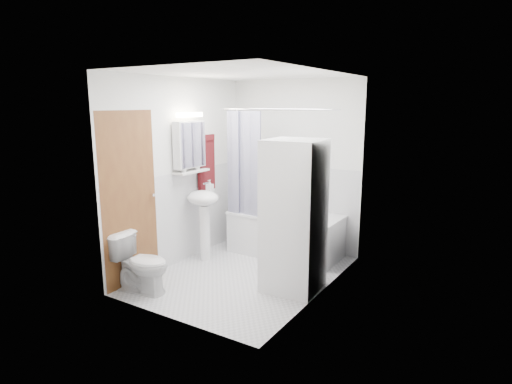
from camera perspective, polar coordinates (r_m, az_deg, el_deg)
The scene contains 20 objects.
floor at distance 5.38m, azimuth -1.52°, elevation -10.93°, with size 2.60×2.60×0.00m, color silver.
room_walls at distance 5.00m, azimuth -1.61°, elevation 5.01°, with size 2.60×2.60×2.60m.
wainscot at distance 5.41m, azimuth 0.15°, elevation -4.04°, with size 1.98×2.58×2.58m.
door at distance 5.25m, azimuth -13.62°, elevation -0.37°, with size 0.05×2.00×2.00m.
bathtub at distance 5.98m, azimuth 3.95°, elevation -5.32°, with size 1.52×0.72×0.58m.
tub_spout at distance 6.04m, azimuth 7.17°, elevation 0.47°, with size 0.04×0.04×0.12m, color silver.
curtain_rod at distance 5.45m, azimuth 2.69°, elevation 10.97°, with size 0.02×0.02×1.70m, color silver.
shower_curtain at distance 5.76m, azimuth -1.54°, elevation 3.52°, with size 0.55×0.02×1.45m.
sink at distance 5.70m, azimuth -7.01°, elevation -2.24°, with size 0.44×0.37×1.04m.
medicine_cabinet at distance 5.61m, azimuth -8.84°, elevation 6.42°, with size 0.13×0.50×0.71m.
shelf at distance 5.65m, azimuth -8.61°, elevation 2.72°, with size 0.18×0.54×0.03m, color silver.
shower_caddy at distance 5.97m, azimuth 7.63°, elevation 2.74°, with size 0.22×0.06×0.02m, color silver.
towel at distance 5.95m, azimuth -6.65°, elevation 4.05°, with size 0.07×0.32×0.78m.
washer_dryer at distance 4.75m, azimuth 5.05°, elevation -3.22°, with size 0.64×0.64×1.70m.
toilet at distance 4.98m, azimuth -15.06°, elevation -9.21°, with size 0.37×0.66×0.65m, color white.
soap_pump at distance 5.69m, azimuth -6.17°, elevation 0.29°, with size 0.08×0.17×0.08m, color gray.
shelf_bottle at distance 5.53m, azimuth -9.63°, elevation 2.99°, with size 0.07×0.18×0.07m, color gray.
shelf_cup at distance 5.73m, azimuth -7.85°, elevation 3.51°, with size 0.10×0.09×0.10m, color gray.
shampoo_a at distance 5.95m, azimuth 7.85°, elevation 3.45°, with size 0.13×0.17×0.13m, color gray.
shampoo_b at distance 5.90m, azimuth 8.91°, elevation 3.11°, with size 0.08×0.21×0.08m, color #294CA5.
Camera 1 is at (2.73, -4.14, 2.07)m, focal length 30.00 mm.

